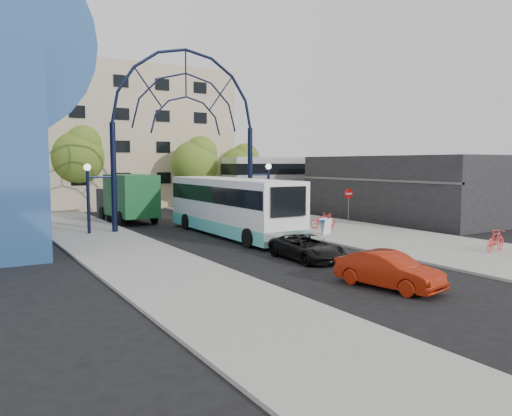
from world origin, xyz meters
TOP-DOWN VIEW (x-y plane):
  - ground at (0.00, 0.00)m, footprint 120.00×120.00m
  - sidewalk_east at (8.00, 4.00)m, footprint 8.00×56.00m
  - plaza_west at (-6.50, 6.00)m, footprint 5.00×50.00m
  - gateway_arch at (0.00, 14.00)m, footprint 13.64×0.44m
  - stop_sign at (4.80, 12.00)m, footprint 0.80×0.07m
  - do_not_enter_sign at (11.00, 10.00)m, footprint 0.76×0.07m
  - street_name_sign at (5.20, 12.60)m, footprint 0.70×0.70m
  - sandwich_board at (5.60, 5.98)m, footprint 0.55×0.61m
  - commercial_block_east at (16.00, 10.00)m, footprint 6.00×16.00m
  - apartment_block at (2.00, 34.97)m, footprint 20.00×12.10m
  - train_platform at (20.00, 22.00)m, footprint 32.00×5.00m
  - train_car at (20.00, 22.00)m, footprint 25.10×3.05m
  - tree_north_a at (6.12, 25.93)m, footprint 4.48×4.48m
  - tree_north_b at (-3.88, 29.93)m, footprint 5.12×5.12m
  - tree_north_c at (12.12, 27.93)m, footprint 4.16×4.16m
  - city_bus at (0.96, 9.52)m, footprint 3.20×12.83m
  - green_truck at (-2.49, 19.72)m, footprint 3.02×7.24m
  - black_suv at (0.15, 0.63)m, footprint 2.11×4.30m
  - red_sedan at (-0.49, -5.02)m, footprint 2.09×4.13m
  - bike_near_a at (6.93, 8.00)m, footprint 1.07×1.91m
  - bike_near_b at (8.44, 9.39)m, footprint 0.72×1.54m
  - bike_far_b at (9.13, -2.87)m, footprint 1.84×0.78m

SIDE VIEW (x-z plane):
  - ground at x=0.00m, z-range 0.00..0.00m
  - sidewalk_east at x=8.00m, z-range 0.00..0.12m
  - plaza_west at x=-6.50m, z-range 0.00..0.12m
  - train_platform at x=20.00m, z-range 0.00..0.80m
  - bike_near_b at x=8.44m, z-range 0.12..1.02m
  - black_suv at x=0.15m, z-range 0.00..1.18m
  - bike_near_a at x=6.93m, z-range 0.12..1.07m
  - red_sedan at x=-0.49m, z-range 0.00..1.30m
  - bike_far_b at x=9.13m, z-range 0.12..1.19m
  - sandwich_board at x=5.60m, z-range 0.25..1.24m
  - green_truck at x=-2.49m, z-range 0.00..3.60m
  - city_bus at x=0.96m, z-range 0.08..3.58m
  - do_not_enter_sign at x=11.00m, z-range 0.74..3.22m
  - stop_sign at x=4.80m, z-range 0.74..3.24m
  - street_name_sign at x=5.20m, z-range 0.73..3.53m
  - commercial_block_east at x=16.00m, z-range 0.00..5.00m
  - train_car at x=20.00m, z-range 0.80..5.00m
  - tree_north_c at x=12.12m, z-range 1.03..7.53m
  - tree_north_a at x=6.12m, z-range 1.11..8.11m
  - tree_north_b at x=-3.88m, z-range 1.27..9.27m
  - apartment_block at x=2.00m, z-range 0.00..14.00m
  - gateway_arch at x=0.00m, z-range 2.51..14.61m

